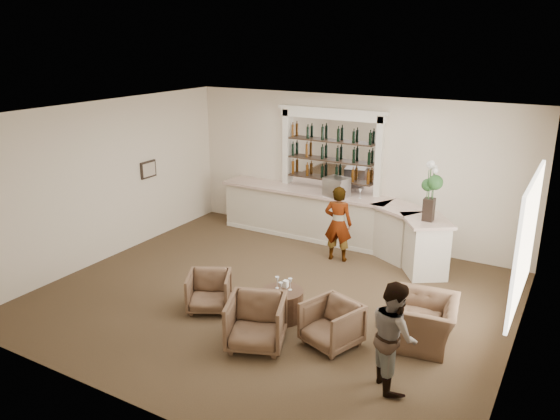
% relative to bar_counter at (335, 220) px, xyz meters
% --- Properties ---
extents(ground, '(8.00, 8.00, 0.00)m').
position_rel_bar_counter_xyz_m(ground, '(0.16, -3.00, -0.57)').
color(ground, brown).
rests_on(ground, ground).
extents(room_shell, '(8.04, 7.02, 3.32)m').
position_rel_bar_counter_xyz_m(room_shell, '(0.33, -2.29, 1.77)').
color(room_shell, beige).
rests_on(room_shell, ground).
extents(bar_counter, '(5.72, 1.80, 1.14)m').
position_rel_bar_counter_xyz_m(bar_counter, '(0.00, 0.00, 0.00)').
color(bar_counter, beige).
rests_on(bar_counter, ground).
extents(back_bar_alcove, '(2.64, 0.25, 3.00)m').
position_rel_bar_counter_xyz_m(back_bar_alcove, '(-0.34, 0.41, 1.46)').
color(back_bar_alcove, white).
rests_on(back_bar_alcove, ground).
extents(cocktail_table, '(0.69, 0.69, 0.50)m').
position_rel_bar_counter_xyz_m(cocktail_table, '(0.68, -3.56, -0.32)').
color(cocktail_table, '#44301D').
rests_on(cocktail_table, ground).
extents(sommelier, '(0.64, 0.47, 1.60)m').
position_rel_bar_counter_xyz_m(sommelier, '(0.44, -0.81, 0.23)').
color(sommelier, gray).
rests_on(sommelier, ground).
extents(guest, '(0.90, 0.93, 1.51)m').
position_rel_bar_counter_xyz_m(guest, '(2.87, -4.42, 0.18)').
color(guest, gray).
rests_on(guest, ground).
extents(armchair_left, '(0.97, 0.98, 0.66)m').
position_rel_bar_counter_xyz_m(armchair_left, '(-0.56, -3.93, -0.24)').
color(armchair_left, brown).
rests_on(armchair_left, ground).
extents(armchair_center, '(1.10, 1.11, 0.78)m').
position_rel_bar_counter_xyz_m(armchair_center, '(0.77, -4.51, -0.18)').
color(armchair_center, brown).
rests_on(armchair_center, ground).
extents(armchair_right, '(0.96, 0.97, 0.70)m').
position_rel_bar_counter_xyz_m(armchair_right, '(1.74, -3.92, -0.22)').
color(armchair_right, brown).
rests_on(armchair_right, ground).
extents(armchair_far, '(1.11, 1.22, 0.71)m').
position_rel_bar_counter_xyz_m(armchair_far, '(2.94, -3.15, -0.22)').
color(armchair_far, brown).
rests_on(armchair_far, ground).
extents(espresso_machine, '(0.57, 0.51, 0.43)m').
position_rel_bar_counter_xyz_m(espresso_machine, '(0.05, -0.06, 0.78)').
color(espresso_machine, '#ACACB1').
rests_on(espresso_machine, bar_counter).
extents(flower_vase, '(0.31, 0.31, 1.17)m').
position_rel_bar_counter_xyz_m(flower_vase, '(2.24, -0.68, 1.22)').
color(flower_vase, black).
rests_on(flower_vase, bar_counter).
extents(wine_glass_bar_left, '(0.07, 0.07, 0.21)m').
position_rel_bar_counter_xyz_m(wine_glass_bar_left, '(-0.10, -0.00, 0.67)').
color(wine_glass_bar_left, white).
rests_on(wine_glass_bar_left, bar_counter).
extents(wine_glass_bar_right, '(0.07, 0.07, 0.21)m').
position_rel_bar_counter_xyz_m(wine_glass_bar_right, '(0.55, 0.07, 0.67)').
color(wine_glass_bar_right, white).
rests_on(wine_glass_bar_right, bar_counter).
extents(wine_glass_tbl_a, '(0.07, 0.07, 0.21)m').
position_rel_bar_counter_xyz_m(wine_glass_tbl_a, '(0.56, -3.53, 0.03)').
color(wine_glass_tbl_a, white).
rests_on(wine_glass_tbl_a, cocktail_table).
extents(wine_glass_tbl_b, '(0.07, 0.07, 0.21)m').
position_rel_bar_counter_xyz_m(wine_glass_tbl_b, '(0.78, -3.48, 0.03)').
color(wine_glass_tbl_b, white).
rests_on(wine_glass_tbl_b, cocktail_table).
extents(wine_glass_tbl_c, '(0.07, 0.07, 0.21)m').
position_rel_bar_counter_xyz_m(wine_glass_tbl_c, '(0.72, -3.69, 0.03)').
color(wine_glass_tbl_c, white).
rests_on(wine_glass_tbl_c, cocktail_table).
extents(napkin_holder, '(0.08, 0.08, 0.12)m').
position_rel_bar_counter_xyz_m(napkin_holder, '(0.66, -3.42, -0.01)').
color(napkin_holder, white).
rests_on(napkin_holder, cocktail_table).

